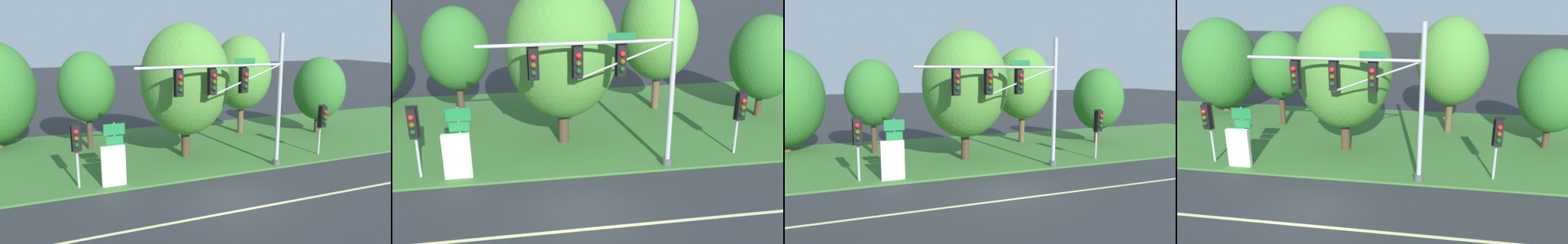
# 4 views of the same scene
# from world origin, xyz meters

# --- Properties ---
(ground_plane) EXTENTS (160.00, 160.00, 0.00)m
(ground_plane) POSITION_xyz_m (0.00, 0.00, 0.00)
(ground_plane) COLOR #282B2D
(lane_stripe) EXTENTS (36.00, 0.16, 0.01)m
(lane_stripe) POSITION_xyz_m (0.00, -1.20, 0.00)
(lane_stripe) COLOR beige
(lane_stripe) RESTS_ON ground
(grass_verge) EXTENTS (48.00, 11.50, 0.10)m
(grass_verge) POSITION_xyz_m (0.00, 8.25, 0.05)
(grass_verge) COLOR #386B2D
(grass_verge) RESTS_ON ground
(traffic_signal_mast) EXTENTS (7.81, 0.49, 6.96)m
(traffic_signal_mast) POSITION_xyz_m (1.71, 2.90, 4.31)
(traffic_signal_mast) COLOR #9EA0A5
(traffic_signal_mast) RESTS_ON grass_verge
(pedestrian_signal_near_kerb) EXTENTS (0.46, 0.55, 3.08)m
(pedestrian_signal_near_kerb) POSITION_xyz_m (-6.11, 3.30, 2.33)
(pedestrian_signal_near_kerb) COLOR #9EA0A5
(pedestrian_signal_near_kerb) RESTS_ON grass_verge
(pedestrian_signal_further_along) EXTENTS (0.46, 0.55, 2.96)m
(pedestrian_signal_further_along) POSITION_xyz_m (7.45, 3.41, 2.23)
(pedestrian_signal_further_along) COLOR #9EA0A5
(pedestrian_signal_further_along) RESTS_ON grass_verge
(route_sign_post) EXTENTS (0.98, 0.08, 2.92)m
(route_sign_post) POSITION_xyz_m (-4.40, 3.44, 2.02)
(route_sign_post) COLOR slate
(route_sign_post) RESTS_ON grass_verge
(tree_left_of_mast) EXTENTS (3.34, 3.34, 5.94)m
(tree_left_of_mast) POSITION_xyz_m (-4.89, 9.61, 3.93)
(tree_left_of_mast) COLOR #423021
(tree_left_of_mast) RESTS_ON grass_verge
(tree_behind_signpost) EXTENTS (4.95, 4.95, 7.53)m
(tree_behind_signpost) POSITION_xyz_m (0.05, 6.09, 4.52)
(tree_behind_signpost) COLOR #423021
(tree_behind_signpost) RESTS_ON grass_verge
(tree_mid_verge) EXTENTS (4.12, 4.12, 6.89)m
(tree_mid_verge) POSITION_xyz_m (5.64, 9.87, 4.39)
(tree_mid_verge) COLOR brown
(tree_mid_verge) RESTS_ON grass_verge
(tree_tall_centre) EXTENTS (3.54, 3.54, 5.40)m
(tree_tall_centre) POSITION_xyz_m (10.79, 7.90, 3.28)
(tree_tall_centre) COLOR #423021
(tree_tall_centre) RESTS_ON grass_verge
(info_kiosk) EXTENTS (1.10, 0.24, 1.90)m
(info_kiosk) POSITION_xyz_m (-4.56, 3.13, 1.04)
(info_kiosk) COLOR silver
(info_kiosk) RESTS_ON grass_verge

